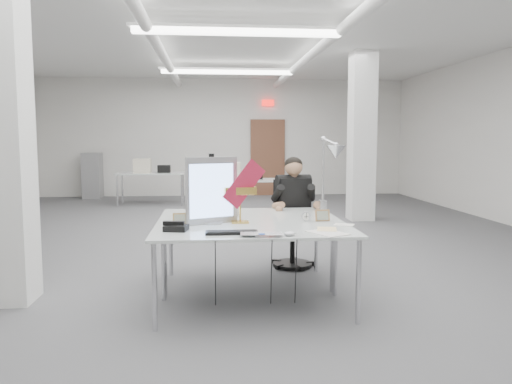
% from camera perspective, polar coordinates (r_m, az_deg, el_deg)
% --- Properties ---
extents(room_shell, '(10.04, 14.04, 3.24)m').
position_cam_1_polar(room_shell, '(7.00, -1.81, 7.23)').
color(room_shell, '#4C4C4E').
rests_on(room_shell, ground).
extents(desk_main, '(1.80, 0.90, 0.02)m').
position_cam_1_polar(desk_main, '(4.44, -0.21, -4.40)').
color(desk_main, silver).
rests_on(desk_main, room_shell).
extents(desk_second, '(1.80, 0.90, 0.02)m').
position_cam_1_polar(desk_second, '(5.32, -1.05, -2.66)').
color(desk_second, silver).
rests_on(desk_second, room_shell).
extents(bg_desk_a, '(1.60, 0.80, 0.02)m').
position_cam_1_polar(bg_desk_a, '(9.90, -1.83, 1.35)').
color(bg_desk_a, silver).
rests_on(bg_desk_a, room_shell).
extents(bg_desk_b, '(1.60, 0.80, 0.02)m').
position_cam_1_polar(bg_desk_b, '(12.16, -11.90, 2.09)').
color(bg_desk_b, silver).
rests_on(bg_desk_b, room_shell).
extents(filing_cabinet, '(0.45, 0.55, 1.20)m').
position_cam_1_polar(filing_cabinet, '(13.89, -18.18, 1.80)').
color(filing_cabinet, gray).
rests_on(filing_cabinet, room_shell).
extents(office_chair, '(0.58, 0.58, 1.01)m').
position_cam_1_polar(office_chair, '(6.07, 4.20, -3.87)').
color(office_chair, black).
rests_on(office_chair, room_shell).
extents(seated_person, '(0.55, 0.64, 0.84)m').
position_cam_1_polar(seated_person, '(5.96, 4.31, -0.22)').
color(seated_person, black).
rests_on(seated_person, office_chair).
extents(monitor, '(0.49, 0.25, 0.63)m').
position_cam_1_polar(monitor, '(4.70, -5.08, 0.18)').
color(monitor, '#A9A8AD').
rests_on(monitor, desk_main).
extents(pennant, '(0.42, 0.15, 0.47)m').
position_cam_1_polar(pennant, '(4.67, -1.35, 0.94)').
color(pennant, maroon).
rests_on(pennant, monitor).
extents(keyboard, '(0.44, 0.15, 0.02)m').
position_cam_1_polar(keyboard, '(4.21, -2.79, -4.65)').
color(keyboard, black).
rests_on(keyboard, desk_main).
extents(laptop, '(0.36, 0.24, 0.03)m').
position_cam_1_polar(laptop, '(4.05, 0.66, -5.05)').
color(laptop, '#B6B6BB').
rests_on(laptop, desk_main).
extents(mouse, '(0.11, 0.09, 0.04)m').
position_cam_1_polar(mouse, '(4.12, 3.87, -4.78)').
color(mouse, '#B6B6BB').
rests_on(mouse, desk_main).
extents(bankers_lamp, '(0.29, 0.15, 0.31)m').
position_cam_1_polar(bankers_lamp, '(4.73, -1.83, -1.69)').
color(bankers_lamp, '#D18D41').
rests_on(bankers_lamp, desk_main).
extents(desk_phone, '(0.22, 0.21, 0.05)m').
position_cam_1_polar(desk_phone, '(4.41, -9.12, -4.08)').
color(desk_phone, black).
rests_on(desk_phone, desk_main).
extents(picture_frame_left, '(0.13, 0.04, 0.10)m').
position_cam_1_polar(picture_frame_left, '(4.74, -8.70, -3.01)').
color(picture_frame_left, '#B2894C').
rests_on(picture_frame_left, desk_main).
extents(picture_frame_right, '(0.15, 0.05, 0.11)m').
position_cam_1_polar(picture_frame_right, '(4.89, 7.60, -2.66)').
color(picture_frame_right, '#A67647').
rests_on(picture_frame_right, desk_main).
extents(desk_clock, '(0.09, 0.05, 0.09)m').
position_cam_1_polar(desk_clock, '(4.88, 5.74, -2.74)').
color(desk_clock, '#A8A7AC').
rests_on(desk_clock, desk_main).
extents(paper_stack_a, '(0.36, 0.40, 0.01)m').
position_cam_1_polar(paper_stack_a, '(4.28, 8.18, -4.64)').
color(paper_stack_a, silver).
rests_on(paper_stack_a, desk_main).
extents(paper_stack_b, '(0.22, 0.27, 0.01)m').
position_cam_1_polar(paper_stack_b, '(4.44, 8.10, -4.25)').
color(paper_stack_b, '#ECCE8D').
rests_on(paper_stack_b, desk_main).
extents(paper_stack_c, '(0.22, 0.19, 0.01)m').
position_cam_1_polar(paper_stack_c, '(4.71, 10.03, -3.70)').
color(paper_stack_c, white).
rests_on(paper_stack_c, desk_main).
extents(beige_monitor, '(0.52, 0.51, 0.38)m').
position_cam_1_polar(beige_monitor, '(5.28, -4.83, -0.54)').
color(beige_monitor, beige).
rests_on(beige_monitor, desk_second).
extents(architect_lamp, '(0.27, 0.68, 0.86)m').
position_cam_1_polar(architect_lamp, '(5.28, 8.28, 2.05)').
color(architect_lamp, silver).
rests_on(architect_lamp, desk_second).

